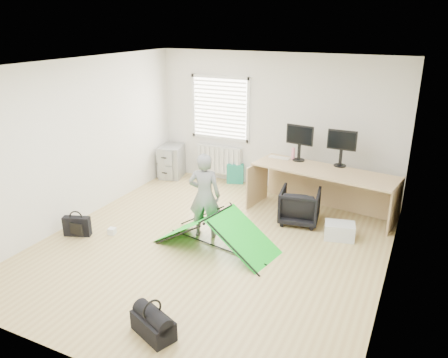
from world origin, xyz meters
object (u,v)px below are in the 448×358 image
at_px(storage_crate, 339,231).
at_px(monitor_left, 299,148).
at_px(filing_cabinet, 172,161).
at_px(person, 205,196).
at_px(kite, 216,231).
at_px(thermos, 293,154).
at_px(desk, 322,193).
at_px(duffel_bag, 153,326).
at_px(office_chair, 300,206).
at_px(laptop_bag, 77,226).
at_px(monitor_right, 341,153).

bearing_deg(storage_crate, monitor_left, 133.46).
xyz_separation_m(filing_cabinet, monitor_left, (2.90, -0.25, 0.73)).
bearing_deg(person, kite, 123.98).
height_order(filing_cabinet, thermos, thermos).
relative_size(monitor_left, thermos, 2.28).
bearing_deg(desk, storage_crate, -48.60).
distance_m(desk, kite, 2.19).
distance_m(person, kite, 0.60).
distance_m(thermos, duffel_bag, 4.36).
distance_m(monitor_left, office_chair, 1.15).
height_order(monitor_left, storage_crate, monitor_left).
xyz_separation_m(office_chair, storage_crate, (0.75, -0.30, -0.17)).
height_order(thermos, person, person).
bearing_deg(monitor_left, duffel_bag, -86.04).
bearing_deg(filing_cabinet, kite, -60.57).
relative_size(filing_cabinet, person, 0.50).
relative_size(kite, duffel_bag, 3.43).
bearing_deg(laptop_bag, duffel_bag, -51.40).
relative_size(monitor_right, thermos, 2.24).
bearing_deg(duffel_bag, monitor_left, 107.93).
distance_m(filing_cabinet, person, 2.95).
relative_size(monitor_right, office_chair, 0.76).
bearing_deg(laptop_bag, person, 4.75).
bearing_deg(office_chair, person, 34.27).
bearing_deg(duffel_bag, desk, 99.72).
distance_m(monitor_left, duffel_bag, 4.37).
distance_m(storage_crate, laptop_bag, 4.18).
relative_size(desk, filing_cabinet, 3.53).
bearing_deg(laptop_bag, kite, -5.24).
height_order(desk, monitor_right, monitor_right).
distance_m(kite, duffel_bag, 2.07).
bearing_deg(storage_crate, office_chair, 158.16).
bearing_deg(person, thermos, -129.15).
xyz_separation_m(monitor_right, person, (-1.68, -1.92, -0.39)).
bearing_deg(monitor_left, thermos, 176.62).
bearing_deg(office_chair, filing_cabinet, -26.78).
relative_size(person, laptop_bag, 3.23).
relative_size(desk, office_chair, 3.74).
bearing_deg(office_chair, duffel_bag, 71.09).
relative_size(filing_cabinet, thermos, 3.13).
xyz_separation_m(person, kite, (0.33, -0.28, -0.41)).
height_order(thermos, office_chair, thermos).
bearing_deg(office_chair, thermos, -72.51).
relative_size(laptop_bag, duffel_bag, 0.81).
xyz_separation_m(monitor_left, kite, (-0.59, -2.20, -0.80)).
bearing_deg(monitor_left, kite, -96.61).
xyz_separation_m(filing_cabinet, office_chair, (3.19, -1.04, -0.05)).
bearing_deg(storage_crate, duffel_bag, -113.44).
xyz_separation_m(monitor_left, duffel_bag, (-0.33, -4.25, -0.97)).
xyz_separation_m(thermos, kite, (-0.48, -2.22, -0.67)).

